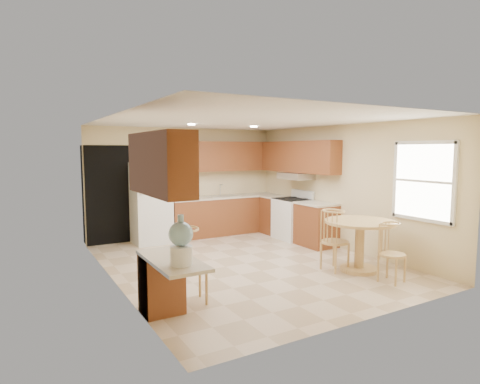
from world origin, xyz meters
TOP-DOWN VIEW (x-y plane):
  - floor at (0.00, 0.00)m, footprint 5.50×5.50m
  - ceiling at (0.00, 0.00)m, footprint 4.50×5.50m
  - wall_back at (0.00, 2.75)m, footprint 4.50×0.02m
  - wall_front at (0.00, -2.75)m, footprint 4.50×0.02m
  - wall_left at (-2.25, 0.00)m, footprint 0.02×5.50m
  - wall_right at (2.25, 0.00)m, footprint 0.02×5.50m
  - doorway at (-1.75, 2.73)m, footprint 0.90×0.02m
  - base_cab_back at (0.88, 2.45)m, footprint 2.75×0.60m
  - counter_back at (0.88, 2.45)m, footprint 2.75×0.63m
  - base_cab_right_a at (1.95, 1.85)m, footprint 0.60×0.59m
  - counter_right_a at (1.95, 1.85)m, footprint 0.63×0.59m
  - base_cab_right_b at (1.95, 0.40)m, footprint 0.60×0.80m
  - counter_right_b at (1.95, 0.40)m, footprint 0.63×0.80m
  - upper_cab_back at (0.88, 2.58)m, footprint 2.75×0.33m
  - upper_cab_right at (2.08, 1.21)m, footprint 0.33×2.42m
  - upper_cab_left at (-2.08, -1.60)m, footprint 0.33×1.40m
  - sink at (0.85, 2.45)m, footprint 0.78×0.44m
  - range_hood at (2.00, 1.18)m, footprint 0.50×0.76m
  - desk_pedestal at (-2.00, -1.32)m, footprint 0.48×0.42m
  - desk_top at (-2.00, -1.70)m, footprint 0.50×1.20m
  - window at (2.23, -1.85)m, footprint 0.06×1.12m
  - can_light_a at (-0.50, 1.20)m, footprint 0.14×0.14m
  - can_light_b at (0.90, 1.20)m, footprint 0.14×0.14m
  - refrigerator at (-0.95, 2.40)m, footprint 0.77×0.75m
  - stove at (1.92, 1.18)m, footprint 0.65×0.76m
  - dining_table at (1.40, -1.32)m, footprint 1.14×1.14m
  - chair_table_a at (1.09, -1.16)m, footprint 0.44×0.57m
  - chair_table_b at (1.40, -2.05)m, footprint 0.40×0.41m
  - chair_desk at (-1.55, -1.29)m, footprint 0.44×0.57m
  - water_crock at (-2.00, -1.99)m, footprint 0.26×0.26m

SIDE VIEW (x-z plane):
  - floor at x=0.00m, z-range 0.00..0.00m
  - desk_pedestal at x=-2.00m, z-range 0.00..0.72m
  - base_cab_back at x=0.88m, z-range 0.00..0.87m
  - base_cab_right_a at x=1.95m, z-range 0.00..0.87m
  - base_cab_right_b at x=1.95m, z-range 0.00..0.87m
  - stove at x=1.92m, z-range -0.08..1.01m
  - chair_table_b at x=1.40m, z-range 0.10..0.99m
  - dining_table at x=1.40m, z-range 0.13..0.98m
  - chair_desk at x=-1.55m, z-range 0.11..1.10m
  - chair_table_a at x=1.09m, z-range 0.11..1.11m
  - desk_top at x=-2.00m, z-range 0.73..0.77m
  - refrigerator at x=-0.95m, z-range 0.00..1.74m
  - counter_back at x=0.88m, z-range 0.87..0.91m
  - counter_right_a at x=1.95m, z-range 0.87..0.91m
  - counter_right_b at x=1.95m, z-range 0.87..0.91m
  - sink at x=0.85m, z-range 0.91..0.92m
  - water_crock at x=-2.00m, z-range 0.74..1.29m
  - doorway at x=-1.75m, z-range 0.00..2.10m
  - wall_back at x=0.00m, z-range 0.00..2.50m
  - wall_front at x=0.00m, z-range 0.00..2.50m
  - wall_left at x=-2.25m, z-range 0.00..2.50m
  - wall_right at x=2.25m, z-range 0.00..2.50m
  - range_hood at x=2.00m, z-range 1.35..1.49m
  - window at x=2.23m, z-range 0.85..2.15m
  - upper_cab_back at x=0.88m, z-range 1.50..2.20m
  - upper_cab_right at x=2.08m, z-range 1.50..2.20m
  - upper_cab_left at x=-2.08m, z-range 1.50..2.20m
  - can_light_a at x=-0.50m, z-range 2.48..2.49m
  - can_light_b at x=0.90m, z-range 2.48..2.49m
  - ceiling at x=0.00m, z-range 2.49..2.51m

